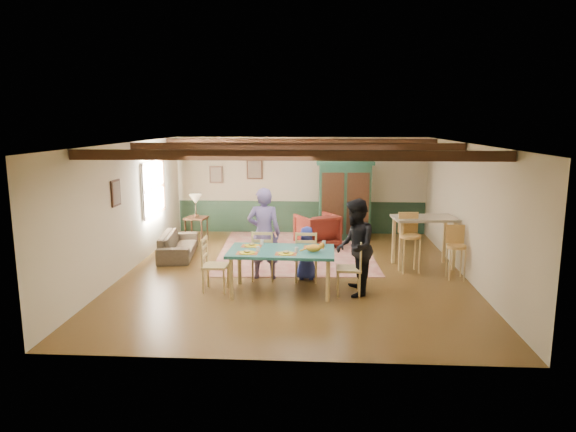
# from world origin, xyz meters

# --- Properties ---
(floor) EXTENTS (8.00, 8.00, 0.00)m
(floor) POSITION_xyz_m (0.00, 0.00, 0.00)
(floor) COLOR #4C3215
(floor) RESTS_ON ground
(wall_back) EXTENTS (7.00, 0.02, 2.70)m
(wall_back) POSITION_xyz_m (0.00, 4.00, 1.35)
(wall_back) COLOR beige
(wall_back) RESTS_ON floor
(wall_left) EXTENTS (0.02, 8.00, 2.70)m
(wall_left) POSITION_xyz_m (-3.50, 0.00, 1.35)
(wall_left) COLOR beige
(wall_left) RESTS_ON floor
(wall_right) EXTENTS (0.02, 8.00, 2.70)m
(wall_right) POSITION_xyz_m (3.50, 0.00, 1.35)
(wall_right) COLOR beige
(wall_right) RESTS_ON floor
(ceiling) EXTENTS (7.00, 8.00, 0.02)m
(ceiling) POSITION_xyz_m (0.00, 0.00, 2.70)
(ceiling) COLOR silver
(ceiling) RESTS_ON wall_back
(wainscot_back) EXTENTS (6.95, 0.03, 0.90)m
(wainscot_back) POSITION_xyz_m (0.00, 3.98, 0.45)
(wainscot_back) COLOR #1B3322
(wainscot_back) RESTS_ON floor
(ceiling_beam_front) EXTENTS (6.95, 0.16, 0.16)m
(ceiling_beam_front) POSITION_xyz_m (0.00, -2.30, 2.61)
(ceiling_beam_front) COLOR black
(ceiling_beam_front) RESTS_ON ceiling
(ceiling_beam_mid) EXTENTS (6.95, 0.16, 0.16)m
(ceiling_beam_mid) POSITION_xyz_m (0.00, 0.40, 2.61)
(ceiling_beam_mid) COLOR black
(ceiling_beam_mid) RESTS_ON ceiling
(ceiling_beam_back) EXTENTS (6.95, 0.16, 0.16)m
(ceiling_beam_back) POSITION_xyz_m (0.00, 3.00, 2.61)
(ceiling_beam_back) COLOR black
(ceiling_beam_back) RESTS_ON ceiling
(window_left) EXTENTS (0.06, 1.60, 1.30)m
(window_left) POSITION_xyz_m (-3.47, 1.70, 1.55)
(window_left) COLOR white
(window_left) RESTS_ON wall_left
(picture_left_wall) EXTENTS (0.04, 0.42, 0.52)m
(picture_left_wall) POSITION_xyz_m (-3.47, -0.60, 1.75)
(picture_left_wall) COLOR gray
(picture_left_wall) RESTS_ON wall_left
(picture_back_a) EXTENTS (0.45, 0.04, 0.55)m
(picture_back_a) POSITION_xyz_m (-1.30, 3.97, 1.80)
(picture_back_a) COLOR gray
(picture_back_a) RESTS_ON wall_back
(picture_back_b) EXTENTS (0.38, 0.04, 0.48)m
(picture_back_b) POSITION_xyz_m (-2.40, 3.97, 1.65)
(picture_back_b) COLOR gray
(picture_back_b) RESTS_ON wall_back
(dining_table) EXTENTS (1.95, 1.11, 0.80)m
(dining_table) POSITION_xyz_m (-0.17, -1.24, 0.40)
(dining_table) COLOR #1D5E58
(dining_table) RESTS_ON floor
(dining_chair_far_left) EXTENTS (0.46, 0.48, 1.02)m
(dining_chair_far_left) POSITION_xyz_m (-0.59, -0.45, 0.51)
(dining_chair_far_left) COLOR tan
(dining_chair_far_left) RESTS_ON floor
(dining_chair_far_right) EXTENTS (0.46, 0.48, 1.02)m
(dining_chair_far_right) POSITION_xyz_m (0.27, -0.47, 0.51)
(dining_chair_far_right) COLOR tan
(dining_chair_far_right) RESTS_ON floor
(dining_chair_end_left) EXTENTS (0.48, 0.46, 1.02)m
(dining_chair_end_left) POSITION_xyz_m (-1.41, -1.21, 0.51)
(dining_chair_end_left) COLOR tan
(dining_chair_end_left) RESTS_ON floor
(dining_chair_end_right) EXTENTS (0.48, 0.46, 1.02)m
(dining_chair_end_right) POSITION_xyz_m (1.06, -1.26, 0.51)
(dining_chair_end_right) COLOR tan
(dining_chair_end_right) RESTS_ON floor
(person_man) EXTENTS (0.68, 0.46, 1.85)m
(person_man) POSITION_xyz_m (-0.59, -0.37, 0.93)
(person_man) COLOR #695A9B
(person_man) RESTS_ON floor
(person_woman) EXTENTS (0.69, 0.87, 1.77)m
(person_woman) POSITION_xyz_m (1.17, -1.26, 0.89)
(person_woman) COLOR black
(person_woman) RESTS_ON floor
(person_child) EXTENTS (0.53, 0.35, 1.08)m
(person_child) POSITION_xyz_m (0.27, -0.39, 0.54)
(person_child) COLOR navy
(person_child) RESTS_ON floor
(cat) EXTENTS (0.39, 0.16, 0.19)m
(cat) POSITION_xyz_m (0.41, -1.35, 0.90)
(cat) COLOR orange
(cat) RESTS_ON dining_table
(place_setting_near_left) EXTENTS (0.44, 0.33, 0.11)m
(place_setting_near_left) POSITION_xyz_m (-0.77, -1.49, 0.86)
(place_setting_near_left) COLOR yellow
(place_setting_near_left) RESTS_ON dining_table
(place_setting_near_center) EXTENTS (0.44, 0.33, 0.11)m
(place_setting_near_center) POSITION_xyz_m (-0.07, -1.51, 0.86)
(place_setting_near_center) COLOR yellow
(place_setting_near_center) RESTS_ON dining_table
(place_setting_far_left) EXTENTS (0.44, 0.33, 0.11)m
(place_setting_far_left) POSITION_xyz_m (-0.76, -0.96, 0.86)
(place_setting_far_left) COLOR yellow
(place_setting_far_left) RESTS_ON dining_table
(place_setting_far_right) EXTENTS (0.44, 0.33, 0.11)m
(place_setting_far_right) POSITION_xyz_m (0.42, -0.98, 0.86)
(place_setting_far_right) COLOR yellow
(place_setting_far_right) RESTS_ON dining_table
(area_rug) EXTENTS (3.86, 4.50, 0.01)m
(area_rug) POSITION_xyz_m (-0.06, 1.84, 0.01)
(area_rug) COLOR beige
(area_rug) RESTS_ON floor
(armoire) EXTENTS (1.51, 0.65, 2.10)m
(armoire) POSITION_xyz_m (1.19, 3.23, 1.05)
(armoire) COLOR #173927
(armoire) RESTS_ON floor
(armchair) EXTENTS (1.25, 1.26, 0.85)m
(armchair) POSITION_xyz_m (0.47, 2.33, 0.42)
(armchair) COLOR #46110E
(armchair) RESTS_ON floor
(sofa) EXTENTS (0.95, 1.93, 0.54)m
(sofa) POSITION_xyz_m (-2.80, 1.24, 0.27)
(sofa) COLOR #3D3326
(sofa) RESTS_ON floor
(end_table) EXTENTS (0.60, 0.60, 0.66)m
(end_table) POSITION_xyz_m (-2.71, 2.72, 0.33)
(end_table) COLOR black
(end_table) RESTS_ON floor
(table_lamp) EXTENTS (0.37, 0.37, 0.60)m
(table_lamp) POSITION_xyz_m (-2.71, 2.72, 0.96)
(table_lamp) COLOR beige
(table_lamp) RESTS_ON end_table
(counter_table) EXTENTS (1.40, 0.91, 1.11)m
(counter_table) POSITION_xyz_m (2.78, 0.66, 0.55)
(counter_table) COLOR #C3B798
(counter_table) RESTS_ON floor
(bar_stool_left) EXTENTS (0.49, 0.53, 1.24)m
(bar_stool_left) POSITION_xyz_m (2.42, 0.24, 0.62)
(bar_stool_left) COLOR tan
(bar_stool_left) RESTS_ON floor
(bar_stool_right) EXTENTS (0.39, 0.43, 1.08)m
(bar_stool_right) POSITION_xyz_m (3.26, -0.21, 0.54)
(bar_stool_right) COLOR tan
(bar_stool_right) RESTS_ON floor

